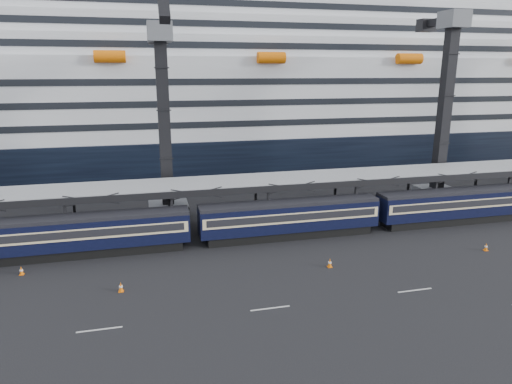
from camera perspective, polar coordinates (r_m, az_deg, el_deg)
ground at (r=43.37m, az=18.63°, el=-8.95°), size 260.00×260.00×0.00m
train at (r=48.88m, az=7.99°, el=-2.83°), size 133.05×3.00×4.05m
canopy at (r=53.44m, az=11.17°, el=1.95°), size 130.00×6.25×5.53m
cruise_ship at (r=82.06m, az=1.18°, el=11.65°), size 214.09×28.84×34.00m
crane_dark_near at (r=52.05m, az=-11.42°, el=9.05°), size 4.50×17.75×35.08m
crane_dark_mid at (r=63.05m, az=22.83°, el=10.47°), size 4.50×18.24×39.64m
traffic_cone_b at (r=44.51m, az=-27.28°, el=-8.71°), size 0.39×0.39×0.78m
traffic_cone_c at (r=38.40m, az=-16.54°, el=-11.29°), size 0.41×0.41×0.82m
traffic_cone_d at (r=41.63m, az=9.21°, el=-8.72°), size 0.42×0.42×0.84m
traffic_cone_e at (r=50.02m, az=26.82°, el=-6.13°), size 0.39×0.39×0.79m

